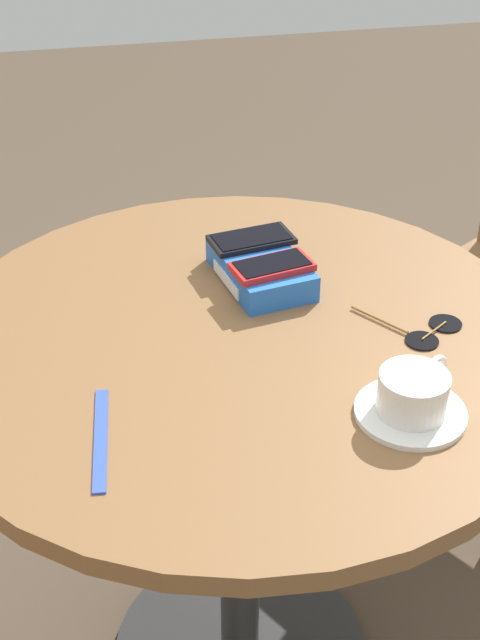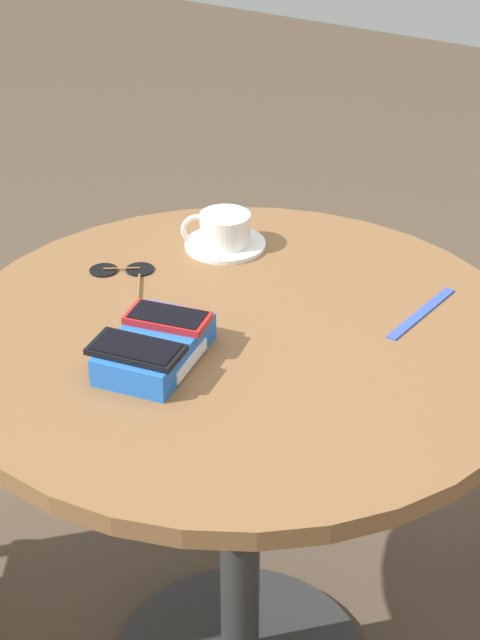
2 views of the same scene
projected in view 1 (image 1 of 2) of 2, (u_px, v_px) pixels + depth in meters
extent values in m
cylinder|color=#2D2D2D|center=(240.00, 516.00, 1.49)|extent=(0.07, 0.07, 0.69)
cylinder|color=brown|center=(240.00, 340.00, 1.29)|extent=(0.90, 0.90, 0.03)
cube|color=blue|center=(261.00, 268.00, 1.39)|extent=(0.20, 0.14, 0.04)
cube|color=white|center=(226.00, 280.00, 1.38)|extent=(0.10, 0.02, 0.02)
cube|color=black|center=(252.00, 240.00, 1.42)|extent=(0.09, 0.14, 0.01)
cube|color=black|center=(252.00, 237.00, 1.42)|extent=(0.08, 0.13, 0.00)
cube|color=red|center=(272.00, 267.00, 1.34)|extent=(0.09, 0.13, 0.01)
cube|color=black|center=(272.00, 263.00, 1.34)|extent=(0.08, 0.12, 0.00)
cylinder|color=white|center=(410.00, 412.00, 1.12)|extent=(0.14, 0.14, 0.01)
cylinder|color=white|center=(413.00, 393.00, 1.11)|extent=(0.09, 0.09, 0.05)
cylinder|color=olive|center=(415.00, 380.00, 1.10)|extent=(0.08, 0.08, 0.00)
torus|color=white|center=(433.00, 376.00, 1.14)|extent=(0.04, 0.05, 0.06)
cube|color=blue|center=(101.00, 438.00, 1.09)|extent=(0.19, 0.04, 0.00)
cylinder|color=black|center=(445.00, 324.00, 1.30)|extent=(0.05, 0.05, 0.00)
cylinder|color=black|center=(422.00, 341.00, 1.26)|extent=(0.05, 0.05, 0.00)
cylinder|color=olive|center=(434.00, 330.00, 1.28)|extent=(0.04, 0.05, 0.00)
cylinder|color=olive|center=(379.00, 319.00, 1.30)|extent=(0.09, 0.06, 0.00)
cylinder|color=brown|center=(370.00, 391.00, 2.00)|extent=(0.04, 0.04, 0.44)
cylinder|color=brown|center=(465.00, 329.00, 2.21)|extent=(0.04, 0.04, 0.44)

